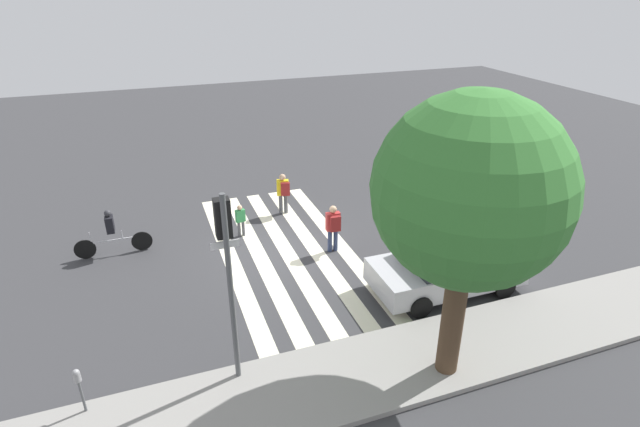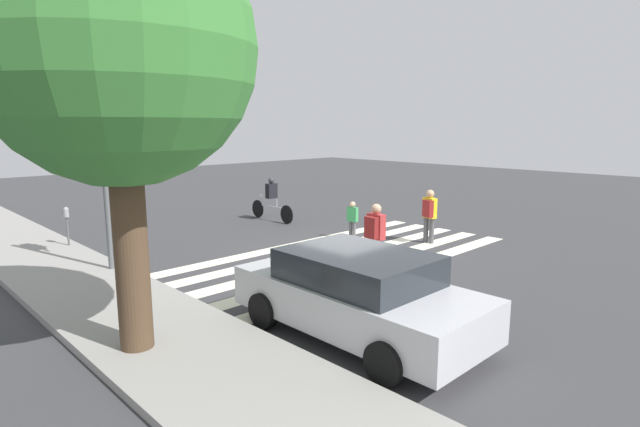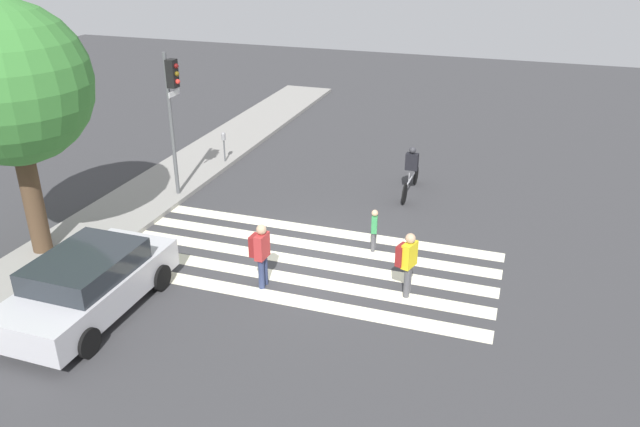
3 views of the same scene
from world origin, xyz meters
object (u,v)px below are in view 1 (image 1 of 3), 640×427
object	(u,v)px
pedestrian_adult_tall_backpack	(283,191)
pedestrian_child_with_backpack	(241,219)
parking_meter	(78,382)
street_tree	(470,192)
pedestrian_adult_yellow_jacket	(333,225)
cyclist_mid_street	(111,231)
traffic_light	(227,254)
car_parked_dark_suv	(447,267)

from	to	relation	value
pedestrian_adult_tall_backpack	pedestrian_child_with_backpack	world-z (taller)	pedestrian_adult_tall_backpack
pedestrian_adult_tall_backpack	parking_meter	bearing A→B (deg)	-112.09
pedestrian_child_with_backpack	street_tree	bearing A→B (deg)	-80.45
pedestrian_adult_tall_backpack	pedestrian_child_with_backpack	xyz separation A→B (m)	(1.95, 1.28, -0.28)
pedestrian_adult_yellow_jacket	parking_meter	bearing A→B (deg)	-144.36
cyclist_mid_street	traffic_light	bearing A→B (deg)	112.21
pedestrian_child_with_backpack	pedestrian_adult_tall_backpack	bearing A→B (deg)	22.61
traffic_light	cyclist_mid_street	bearing A→B (deg)	-68.82
pedestrian_adult_yellow_jacket	cyclist_mid_street	xyz separation A→B (m)	(6.91, -2.31, -0.11)
parking_meter	cyclist_mid_street	size ratio (longest dim) A/B	0.51
pedestrian_adult_yellow_jacket	car_parked_dark_suv	bearing A→B (deg)	-51.29
traffic_light	car_parked_dark_suv	distance (m)	7.12
car_parked_dark_suv	pedestrian_child_with_backpack	bearing A→B (deg)	-46.82
pedestrian_adult_tall_backpack	pedestrian_adult_yellow_jacket	size ratio (longest dim) A/B	0.98
traffic_light	car_parked_dark_suv	size ratio (longest dim) A/B	1.05
parking_meter	street_tree	distance (m)	8.77
street_tree	pedestrian_child_with_backpack	world-z (taller)	street_tree
pedestrian_child_with_backpack	cyclist_mid_street	distance (m)	4.25
traffic_light	pedestrian_child_with_backpack	size ratio (longest dim) A/B	3.88
traffic_light	parking_meter	world-z (taller)	traffic_light
traffic_light	pedestrian_adult_tall_backpack	size ratio (longest dim) A/B	2.86
pedestrian_adult_yellow_jacket	traffic_light	bearing A→B (deg)	-128.82
traffic_light	parking_meter	xyz separation A→B (m)	(3.23, 0.06, -2.33)
traffic_light	cyclist_mid_street	distance (m)	7.85
pedestrian_adult_tall_backpack	car_parked_dark_suv	bearing A→B (deg)	-48.11
traffic_light	street_tree	bearing A→B (deg)	161.30
parking_meter	pedestrian_adult_yellow_jacket	distance (m)	8.81
pedestrian_child_with_backpack	traffic_light	bearing A→B (deg)	-113.31
pedestrian_child_with_backpack	cyclist_mid_street	size ratio (longest dim) A/B	0.49
parking_meter	cyclist_mid_street	bearing A→B (deg)	-94.32
street_tree	pedestrian_adult_tall_backpack	world-z (taller)	street_tree
parking_meter	pedestrian_adult_tall_backpack	bearing A→B (deg)	-129.58
parking_meter	street_tree	xyz separation A→B (m)	(-7.83, 1.50, 3.65)
car_parked_dark_suv	pedestrian_adult_tall_backpack	bearing A→B (deg)	-65.24
traffic_light	parking_meter	size ratio (longest dim) A/B	3.73
car_parked_dark_suv	parking_meter	bearing A→B (deg)	9.15
pedestrian_child_with_backpack	cyclist_mid_street	world-z (taller)	cyclist_mid_street
street_tree	pedestrian_child_with_backpack	bearing A→B (deg)	-69.88
street_tree	car_parked_dark_suv	xyz separation A→B (m)	(-1.90, -3.00, -3.83)
pedestrian_adult_tall_backpack	traffic_light	bearing A→B (deg)	-95.88
traffic_light	street_tree	world-z (taller)	street_tree
street_tree	car_parked_dark_suv	distance (m)	5.23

